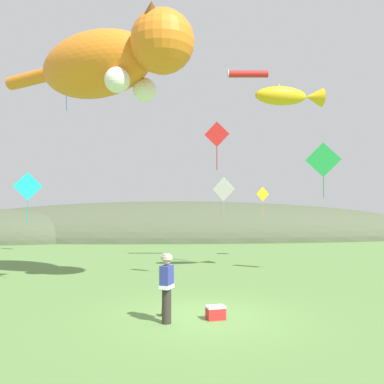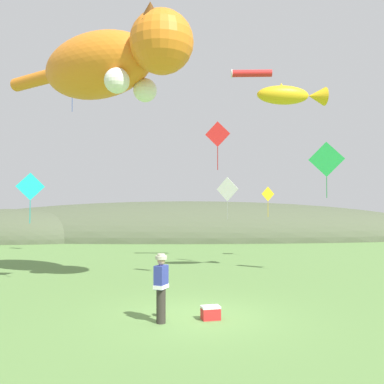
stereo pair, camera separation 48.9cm
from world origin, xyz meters
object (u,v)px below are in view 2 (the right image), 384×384
at_px(kite_fish_windsock, 290,95).
at_px(kite_diamond_blue, 72,86).
at_px(kite_diamond_teal, 30,187).
at_px(kite_diamond_gold, 268,195).
at_px(kite_tube_streamer, 251,73).
at_px(kite_diamond_green, 326,160).
at_px(kite_diamond_white, 227,189).
at_px(kite_spool, 159,311).
at_px(picnic_cooler, 211,313).
at_px(kite_diamond_red, 218,135).
at_px(festival_attendant, 161,286).
at_px(kite_giant_cat, 110,63).

relative_size(kite_fish_windsock, kite_diamond_blue, 1.44).
relative_size(kite_diamond_teal, kite_diamond_gold, 1.14).
distance_m(kite_tube_streamer, kite_diamond_blue, 10.28).
relative_size(kite_diamond_green, kite_diamond_white, 1.13).
height_order(kite_diamond_green, kite_diamond_blue, kite_diamond_blue).
distance_m(kite_diamond_green, kite_diamond_gold, 6.71).
bearing_deg(kite_spool, kite_diamond_green, 42.65).
height_order(kite_spool, kite_diamond_blue, kite_diamond_blue).
relative_size(picnic_cooler, kite_diamond_blue, 0.26).
bearing_deg(picnic_cooler, kite_diamond_gold, 72.36).
xyz_separation_m(kite_spool, kite_diamond_white, (2.91, 9.68, 3.71)).
height_order(picnic_cooler, kite_diamond_red, kite_diamond_red).
xyz_separation_m(kite_diamond_green, kite_diamond_blue, (-12.50, 6.30, 4.89)).
xyz_separation_m(picnic_cooler, kite_diamond_green, (5.42, 6.71, 4.82)).
bearing_deg(kite_diamond_teal, festival_attendant, -46.74).
height_order(kite_tube_streamer, kite_diamond_blue, kite_diamond_blue).
bearing_deg(picnic_cooler, kite_tube_streamer, 74.68).
xyz_separation_m(kite_giant_cat, kite_tube_streamer, (6.24, 4.90, 1.18)).
height_order(picnic_cooler, kite_giant_cat, kite_giant_cat).
bearing_deg(kite_giant_cat, picnic_cooler, -53.98).
bearing_deg(kite_diamond_white, kite_diamond_blue, 161.39).
relative_size(festival_attendant, kite_giant_cat, 0.21).
relative_size(kite_giant_cat, kite_diamond_white, 3.90).
bearing_deg(kite_diamond_teal, kite_tube_streamer, 24.92).
xyz_separation_m(kite_spool, picnic_cooler, (1.39, -0.44, 0.05)).
distance_m(picnic_cooler, kite_giant_cat, 10.28).
bearing_deg(kite_diamond_gold, kite_diamond_teal, -144.60).
height_order(picnic_cooler, kite_diamond_green, kite_diamond_green).
height_order(festival_attendant, kite_spool, festival_attendant).
bearing_deg(kite_diamond_blue, kite_diamond_white, -18.61).
bearing_deg(kite_fish_windsock, kite_diamond_red, -158.63).
bearing_deg(kite_diamond_red, kite_diamond_gold, 65.95).
bearing_deg(kite_diamond_white, kite_diamond_gold, 48.84).
distance_m(picnic_cooler, kite_diamond_green, 9.88).
bearing_deg(kite_diamond_green, festival_attendant, -133.68).
xyz_separation_m(kite_diamond_teal, kite_diamond_gold, (10.90, 7.75, -0.08)).
bearing_deg(kite_tube_streamer, kite_diamond_blue, 161.74).
height_order(kite_diamond_white, kite_diamond_red, kite_diamond_red).
height_order(kite_tube_streamer, kite_diamond_white, kite_tube_streamer).
height_order(picnic_cooler, kite_diamond_teal, kite_diamond_teal).
bearing_deg(kite_diamond_green, kite_diamond_teal, -173.94).
distance_m(kite_diamond_blue, kite_diamond_gold, 12.87).
xyz_separation_m(kite_giant_cat, kite_fish_windsock, (7.38, 1.54, -0.80)).
relative_size(kite_spool, kite_diamond_gold, 0.15).
bearing_deg(picnic_cooler, kite_giant_cat, 126.02).
bearing_deg(kite_diamond_blue, kite_giant_cat, -66.55).
relative_size(picnic_cooler, kite_diamond_white, 0.26).
relative_size(kite_tube_streamer, kite_diamond_teal, 1.04).
xyz_separation_m(kite_tube_streamer, kite_diamond_white, (-1.16, 0.33, -5.84)).
distance_m(picnic_cooler, kite_fish_windsock, 10.61).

